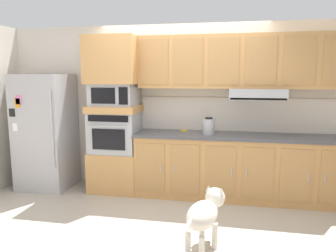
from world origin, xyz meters
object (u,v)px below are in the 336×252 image
at_px(microwave, 115,95).
at_px(electric_kettle, 209,126).
at_px(refrigerator, 46,132).
at_px(dog, 205,213).
at_px(built_in_oven, 116,132).
at_px(screwdriver, 184,131).

relative_size(microwave, electric_kettle, 2.68).
distance_m(refrigerator, dog, 3.00).
xyz_separation_m(refrigerator, microwave, (1.11, 0.07, 0.58)).
distance_m(electric_kettle, dog, 1.60).
distance_m(refrigerator, built_in_oven, 1.12).
xyz_separation_m(microwave, electric_kettle, (1.40, -0.05, -0.43)).
height_order(built_in_oven, dog, built_in_oven).
height_order(built_in_oven, microwave, microwave).
distance_m(microwave, dog, 2.36).
distance_m(refrigerator, electric_kettle, 2.52).
relative_size(electric_kettle, dog, 0.29).
height_order(refrigerator, dog, refrigerator).
relative_size(built_in_oven, microwave, 1.09).
bearing_deg(screwdriver, dog, -74.80).
distance_m(screwdriver, dog, 1.76).
distance_m(microwave, screwdriver, 1.16).
bearing_deg(screwdriver, microwave, -174.70).
relative_size(built_in_oven, screwdriver, 4.31).
distance_m(built_in_oven, microwave, 0.56).
bearing_deg(microwave, screwdriver, 5.30).
height_order(refrigerator, microwave, refrigerator).
bearing_deg(microwave, refrigerator, -176.53).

